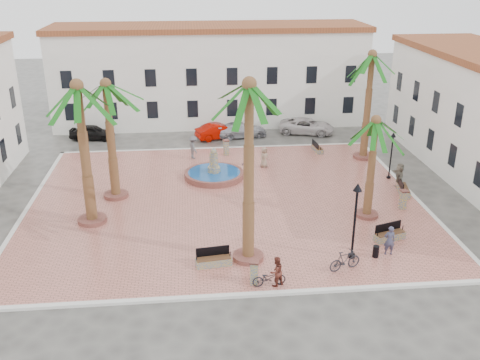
{
  "coord_description": "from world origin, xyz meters",
  "views": [
    {
      "loc": [
        -2.2,
        -32.78,
        15.18
      ],
      "look_at": [
        1.0,
        0.0,
        1.6
      ],
      "focal_mm": 40.0,
      "sensor_mm": 36.0,
      "label": 1
    }
  ],
  "objects_px": {
    "palm_ne": "(371,66)",
    "pedestrian_east": "(399,176)",
    "bollard_se": "(254,272)",
    "cyclist_b": "(276,271)",
    "lamppost_s": "(356,208)",
    "bollard_n": "(226,147)",
    "fountain": "(214,173)",
    "palm_nw": "(107,98)",
    "palm_e": "(375,132)",
    "palm_s": "(249,104)",
    "cyclist_a": "(389,240)",
    "bench_se": "(390,235)",
    "pedestrian_fountain_b": "(248,164)",
    "car_silver": "(241,130)",
    "bench_ne": "(317,149)",
    "litter_bin": "(376,251)",
    "palm_sw": "(79,102)",
    "car_white": "(307,126)",
    "bench_s": "(214,261)",
    "lamppost_e": "(392,147)",
    "bollard_e": "(403,199)",
    "pedestrian_north": "(193,147)",
    "bicycle_b": "(345,260)",
    "car_red": "(219,131)",
    "bicycle_a": "(269,278)",
    "bench_e": "(403,190)",
    "car_black": "(92,132)"
  },
  "relations": [
    {
      "from": "palm_ne",
      "to": "pedestrian_east",
      "type": "relative_size",
      "value": 4.7
    },
    {
      "from": "bollard_se",
      "to": "cyclist_b",
      "type": "xyz_separation_m",
      "value": [
        1.07,
        -0.23,
        0.12
      ]
    },
    {
      "from": "lamppost_s",
      "to": "bollard_n",
      "type": "height_order",
      "value": "lamppost_s"
    },
    {
      "from": "fountain",
      "to": "bollard_n",
      "type": "xyz_separation_m",
      "value": [
        1.26,
        4.87,
        0.36
      ]
    },
    {
      "from": "palm_nw",
      "to": "palm_e",
      "type": "distance_m",
      "value": 16.88
    },
    {
      "from": "palm_s",
      "to": "cyclist_b",
      "type": "relative_size",
      "value": 6.26
    },
    {
      "from": "lamppost_s",
      "to": "cyclist_a",
      "type": "bearing_deg",
      "value": 3.3
    },
    {
      "from": "bench_se",
      "to": "pedestrian_fountain_b",
      "type": "bearing_deg",
      "value": 104.74
    },
    {
      "from": "bollard_se",
      "to": "car_silver",
      "type": "distance_m",
      "value": 24.54
    },
    {
      "from": "bench_ne",
      "to": "litter_bin",
      "type": "bearing_deg",
      "value": 171.5
    },
    {
      "from": "palm_nw",
      "to": "cyclist_a",
      "type": "bearing_deg",
      "value": -30.58
    },
    {
      "from": "palm_s",
      "to": "lamppost_s",
      "type": "relative_size",
      "value": 2.26
    },
    {
      "from": "pedestrian_fountain_b",
      "to": "palm_sw",
      "type": "bearing_deg",
      "value": -160.26
    },
    {
      "from": "cyclist_b",
      "to": "car_white",
      "type": "relative_size",
      "value": 0.31
    },
    {
      "from": "pedestrian_fountain_b",
      "to": "palm_s",
      "type": "bearing_deg",
      "value": -110.29
    },
    {
      "from": "bench_ne",
      "to": "bollard_se",
      "type": "relative_size",
      "value": 1.33
    },
    {
      "from": "bench_se",
      "to": "pedestrian_fountain_b",
      "type": "height_order",
      "value": "pedestrian_fountain_b"
    },
    {
      "from": "palm_s",
      "to": "car_white",
      "type": "height_order",
      "value": "palm_s"
    },
    {
      "from": "cyclist_b",
      "to": "pedestrian_east",
      "type": "height_order",
      "value": "pedestrian_east"
    },
    {
      "from": "bench_s",
      "to": "lamppost_e",
      "type": "bearing_deg",
      "value": 31.85
    },
    {
      "from": "bollard_e",
      "to": "cyclist_a",
      "type": "bearing_deg",
      "value": -118.17
    },
    {
      "from": "palm_sw",
      "to": "pedestrian_north",
      "type": "bearing_deg",
      "value": 59.51
    },
    {
      "from": "cyclist_a",
      "to": "car_white",
      "type": "distance_m",
      "value": 22.8
    },
    {
      "from": "pedestrian_east",
      "to": "bollard_se",
      "type": "bearing_deg",
      "value": -42.57
    },
    {
      "from": "bicycle_b",
      "to": "car_red",
      "type": "height_order",
      "value": "car_red"
    },
    {
      "from": "palm_ne",
      "to": "bollard_se",
      "type": "bearing_deg",
      "value": -122.52
    },
    {
      "from": "car_silver",
      "to": "fountain",
      "type": "bearing_deg",
      "value": 154.56
    },
    {
      "from": "lamppost_e",
      "to": "lamppost_s",
      "type": "bearing_deg",
      "value": -119.08
    },
    {
      "from": "cyclist_b",
      "to": "pedestrian_north",
      "type": "xyz_separation_m",
      "value": [
        -3.78,
        18.96,
        0.15
      ]
    },
    {
      "from": "palm_ne",
      "to": "bench_ne",
      "type": "relative_size",
      "value": 5.05
    },
    {
      "from": "palm_ne",
      "to": "bicycle_a",
      "type": "bearing_deg",
      "value": -120.5
    },
    {
      "from": "palm_e",
      "to": "lamppost_e",
      "type": "xyz_separation_m",
      "value": [
        3.63,
        6.01,
        -3.11
      ]
    },
    {
      "from": "palm_nw",
      "to": "lamppost_s",
      "type": "height_order",
      "value": "palm_nw"
    },
    {
      "from": "pedestrian_north",
      "to": "car_silver",
      "type": "relative_size",
      "value": 0.4
    },
    {
      "from": "pedestrian_north",
      "to": "car_red",
      "type": "bearing_deg",
      "value": -43.62
    },
    {
      "from": "cyclist_a",
      "to": "car_white",
      "type": "xyz_separation_m",
      "value": [
        0.33,
        22.79,
        -0.3
      ]
    },
    {
      "from": "palm_e",
      "to": "pedestrian_north",
      "type": "relative_size",
      "value": 3.49
    },
    {
      "from": "bench_ne",
      "to": "bollard_n",
      "type": "xyz_separation_m",
      "value": [
        -7.75,
        -0.12,
        0.42
      ]
    },
    {
      "from": "bench_e",
      "to": "lamppost_e",
      "type": "height_order",
      "value": "lamppost_e"
    },
    {
      "from": "palm_e",
      "to": "car_black",
      "type": "relative_size",
      "value": 1.64
    },
    {
      "from": "bench_ne",
      "to": "bicycle_b",
      "type": "bearing_deg",
      "value": 165.37
    },
    {
      "from": "lamppost_e",
      "to": "bench_ne",
      "type": "bearing_deg",
      "value": 121.42
    },
    {
      "from": "palm_sw",
      "to": "cyclist_b",
      "type": "height_order",
      "value": "palm_sw"
    },
    {
      "from": "fountain",
      "to": "car_silver",
      "type": "height_order",
      "value": "fountain"
    },
    {
      "from": "bollard_e",
      "to": "palm_e",
      "type": "bearing_deg",
      "value": -163.04
    },
    {
      "from": "bench_e",
      "to": "bicycle_b",
      "type": "relative_size",
      "value": 1.11
    },
    {
      "from": "lamppost_e",
      "to": "palm_nw",
      "type": "bearing_deg",
      "value": -175.9
    },
    {
      "from": "palm_s",
      "to": "cyclist_a",
      "type": "xyz_separation_m",
      "value": [
        7.74,
        -0.28,
        -7.74
      ]
    },
    {
      "from": "bench_se",
      "to": "bollard_n",
      "type": "height_order",
      "value": "bollard_n"
    },
    {
      "from": "bollard_n",
      "to": "car_black",
      "type": "height_order",
      "value": "bollard_n"
    }
  ]
}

